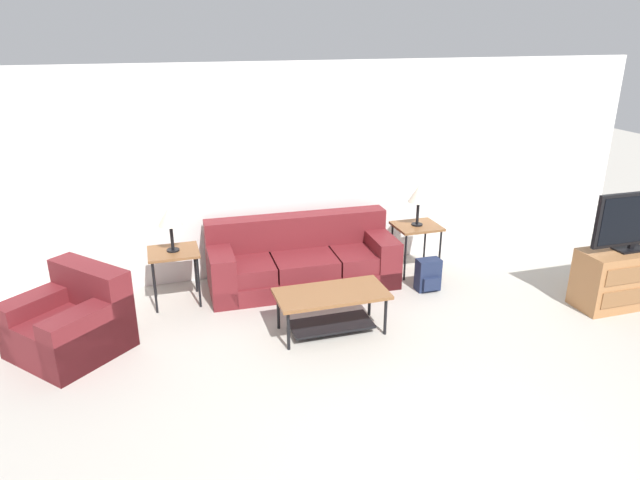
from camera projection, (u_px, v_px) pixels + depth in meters
The scene contains 11 objects.
wall_back at pixel (308, 170), 7.08m from camera, with size 9.16×0.06×2.60m.
couch at pixel (302, 262), 6.90m from camera, with size 2.26×0.91×0.82m.
armchair at pixel (72, 323), 5.50m from camera, with size 1.27×1.28×0.80m.
coffee_table at pixel (331, 303), 5.81m from camera, with size 1.14×0.56×0.45m.
side_table_left at pixel (174, 256), 6.36m from camera, with size 0.55×0.49×0.63m.
side_table_right at pixel (417, 230), 7.18m from camera, with size 0.55×0.49×0.63m.
table_lamp_left at pixel (170, 217), 6.20m from camera, with size 0.26×0.26×0.52m.
table_lamp_right at pixel (419, 194), 7.01m from camera, with size 0.26×0.26×0.52m.
tv_console at pixel (625, 277), 6.39m from camera, with size 1.12×0.46×0.66m.
television at pixel (637, 220), 6.15m from camera, with size 1.06×0.20×0.66m.
backpack at pixel (428, 275), 6.79m from camera, with size 0.28×0.24×0.39m.
Camera 1 is at (-1.88, -2.60, 2.98)m, focal length 32.00 mm.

